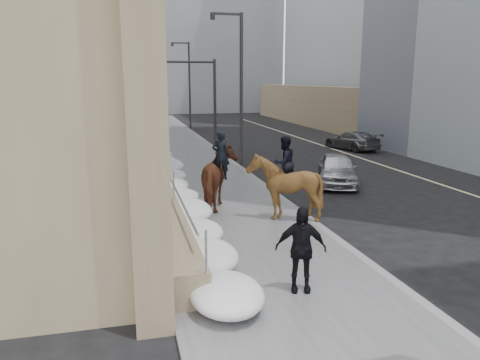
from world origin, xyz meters
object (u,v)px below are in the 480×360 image
car_silver (337,169)px  car_grey (352,140)px  mounted_horse_left (220,177)px  pedestrian (301,249)px  mounted_horse_right (284,184)px

car_silver → car_grey: car_silver is taller
mounted_horse_left → pedestrian: (0.36, -6.99, -0.20)m
mounted_horse_right → car_silver: size_ratio=0.66×
car_silver → mounted_horse_left: bearing=-130.9°
mounted_horse_left → car_grey: 17.19m
mounted_horse_left → car_silver: size_ratio=0.68×
mounted_horse_left → mounted_horse_right: 2.56m
mounted_horse_left → mounted_horse_right: (1.78, -1.85, 0.04)m
pedestrian → car_grey: 22.65m
mounted_horse_left → car_silver: bearing=-136.2°
pedestrian → car_silver: size_ratio=0.45×
car_silver → car_grey: 11.13m
mounted_horse_right → pedestrian: size_ratio=1.45×
mounted_horse_left → car_grey: size_ratio=0.66×
mounted_horse_right → pedestrian: 5.34m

